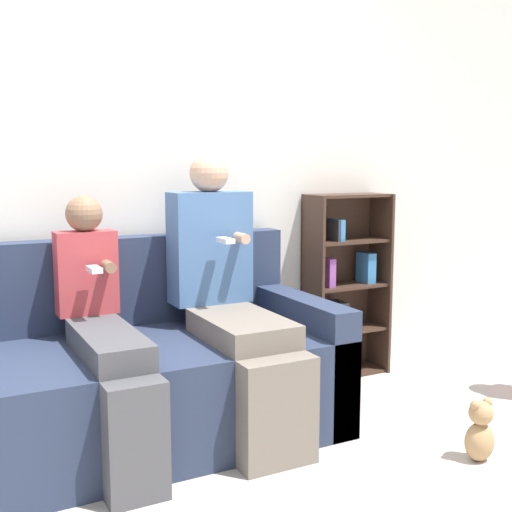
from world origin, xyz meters
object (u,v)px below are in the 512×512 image
at_px(bookshelf, 342,288).
at_px(teddy_bear, 480,432).
at_px(adult_seated, 230,291).
at_px(couch, 114,381).
at_px(child_seated, 106,331).

distance_m(bookshelf, teddy_bear, 1.35).
xyz_separation_m(adult_seated, teddy_bear, (0.81, -0.84, -0.56)).
bearing_deg(bookshelf, teddy_bear, -96.85).
height_order(couch, adult_seated, adult_seated).
bearing_deg(adult_seated, teddy_bear, -45.92).
relative_size(adult_seated, child_seated, 1.17).
bearing_deg(child_seated, teddy_bear, -28.48).
relative_size(couch, child_seated, 1.81).
bearing_deg(child_seated, bookshelf, 17.32).
bearing_deg(bookshelf, adult_seated, -155.66).
height_order(adult_seated, child_seated, adult_seated).
relative_size(couch, teddy_bear, 7.38).
distance_m(couch, teddy_bear, 1.66).
bearing_deg(teddy_bear, adult_seated, 134.08).
xyz_separation_m(couch, bookshelf, (1.53, 0.36, 0.24)).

